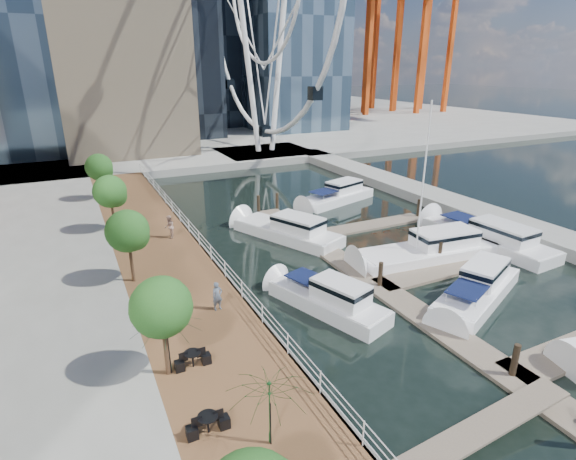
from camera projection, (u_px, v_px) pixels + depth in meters
The scene contains 16 objects.
ground at pixel (431, 371), 21.24m from camera, with size 520.00×520.00×0.00m, color black.
boardwalk at pixel (170, 274), 29.97m from camera, with size 6.00×60.00×1.00m, color brown.
seawall at pixel (213, 266), 31.22m from camera, with size 0.25×60.00×1.00m, color #595954.
land_far at pixel (128, 124), 106.98m from camera, with size 200.00×114.00×1.00m, color gray.
breakwater at pixel (442, 201), 46.18m from camera, with size 4.00×60.00×1.00m, color gray.
pier at pixel (265, 154), 70.66m from camera, with size 14.00×12.00×1.00m, color gray.
railing at pixel (211, 253), 30.82m from camera, with size 0.10×60.00×1.05m, color white, non-canonical shape.
floating_docks at pixel (418, 256), 32.77m from camera, with size 16.00×34.00×2.60m.
port_cranes at pixel (380, 40), 122.91m from camera, with size 40.00×52.00×38.00m.
street_trees at pixel (127, 231), 26.83m from camera, with size 2.60×42.60×4.60m.
yacht_foreground at pixel (476, 300), 27.70m from camera, with size 2.57×9.61×2.15m, color white, non-canonical shape.
pedestrian_near at pixel (217, 296), 24.41m from camera, with size 0.59×0.39×1.63m, color #4C5766.
pedestrian_mid at pixel (169, 227), 34.57m from camera, with size 0.88×0.68×1.80m, color gray.
pedestrian_far at pixel (119, 196), 43.31m from camera, with size 0.86×0.36×1.47m, color #353B42.
moored_yachts at pixel (415, 256), 34.15m from camera, with size 21.27×34.82×11.50m.
cafe_seating at pixel (258, 453), 13.86m from camera, with size 5.65×18.70×2.75m.
Camera 1 is at (-13.86, -12.82, 13.62)m, focal length 28.00 mm.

